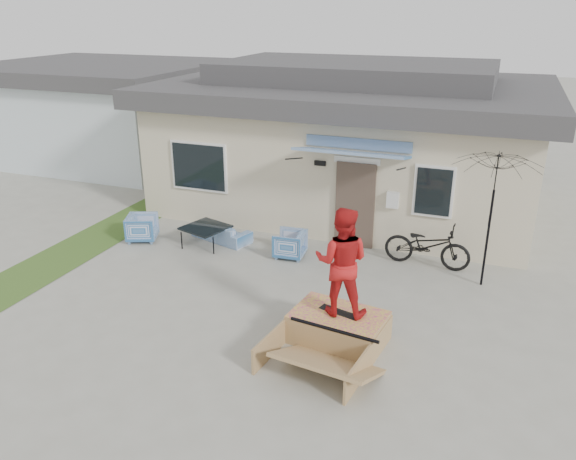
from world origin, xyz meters
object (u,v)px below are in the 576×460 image
(loveseat, at_px, (221,228))
(skate_ramp, at_px, (338,327))
(armchair_right, at_px, (290,243))
(skater, at_px, (342,260))
(coffee_table, at_px, (206,236))
(armchair_left, at_px, (142,226))
(patio_umbrella, at_px, (492,207))
(bicycle, at_px, (428,241))
(skateboard, at_px, (340,312))

(loveseat, bearing_deg, skate_ramp, 156.37)
(armchair_right, xyz_separation_m, skater, (2.07, -3.01, 1.18))
(skate_ramp, relative_size, skater, 1.10)
(coffee_table, bearing_deg, armchair_left, -169.65)
(armchair_right, bearing_deg, loveseat, -105.15)
(armchair_right, relative_size, coffee_table, 0.72)
(armchair_left, bearing_deg, patio_umbrella, -108.94)
(bicycle, height_order, skate_ramp, bicycle)
(armchair_left, relative_size, patio_umbrella, 0.33)
(loveseat, xyz_separation_m, skateboard, (4.05, -3.38, 0.24))
(coffee_table, height_order, patio_umbrella, patio_umbrella)
(armchair_left, relative_size, skater, 0.38)
(loveseat, height_order, skate_ramp, loveseat)
(patio_umbrella, relative_size, skateboard, 2.88)
(coffee_table, xyz_separation_m, skate_ramp, (4.24, -3.00, 0.02))
(armchair_left, height_order, patio_umbrella, patio_umbrella)
(bicycle, bearing_deg, patio_umbrella, -110.49)
(loveseat, relative_size, skate_ramp, 0.75)
(loveseat, xyz_separation_m, armchair_right, (1.97, -0.37, 0.04))
(armchair_left, bearing_deg, loveseat, -90.55)
(patio_umbrella, bearing_deg, skateboard, -125.63)
(armchair_left, xyz_separation_m, skateboard, (5.88, -2.65, 0.19))
(bicycle, bearing_deg, loveseat, 95.81)
(loveseat, distance_m, armchair_right, 2.01)
(loveseat, relative_size, skateboard, 2.08)
(patio_umbrella, relative_size, skate_ramp, 1.05)
(skate_ramp, bearing_deg, loveseat, 147.04)
(armchair_right, relative_size, skate_ramp, 0.33)
(skater, bearing_deg, armchair_right, -61.79)
(loveseat, distance_m, armchair_left, 1.98)
(bicycle, xyz_separation_m, skateboard, (-0.99, -3.64, -0.06))
(loveseat, bearing_deg, armchair_left, 38.33)
(coffee_table, height_order, bicycle, bicycle)
(armchair_right, height_order, skateboard, armchair_right)
(skate_ramp, bearing_deg, coffee_table, 152.12)
(armchair_right, height_order, skate_ramp, armchair_right)
(armchair_left, distance_m, armchair_right, 3.83)
(armchair_right, distance_m, skater, 3.84)
(loveseat, xyz_separation_m, armchair_left, (-1.84, -0.73, 0.05))
(armchair_left, bearing_deg, bicycle, -103.96)
(armchair_right, distance_m, bicycle, 3.14)
(loveseat, height_order, skateboard, loveseat)
(armchair_right, bearing_deg, skate_ramp, 29.31)
(patio_umbrella, xyz_separation_m, skateboard, (-2.23, -3.11, -1.20))
(loveseat, relative_size, coffee_table, 1.64)
(loveseat, distance_m, coffee_table, 0.48)
(loveseat, height_order, bicycle, bicycle)
(bicycle, distance_m, skate_ramp, 3.84)
(skate_ramp, distance_m, skateboard, 0.29)
(coffee_table, height_order, skater, skater)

